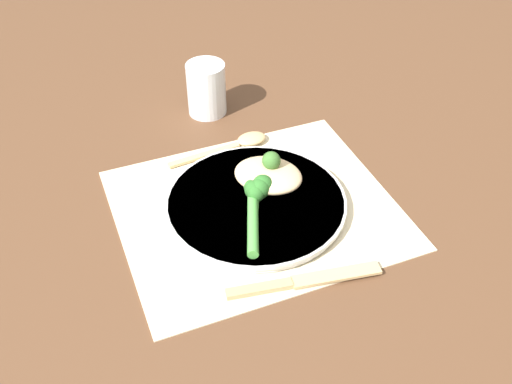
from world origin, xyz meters
The scene contains 10 objects.
ground_plane centered at (0.00, 0.00, 0.00)m, with size 3.00×3.00×0.00m, color brown.
placemat centered at (0.00, 0.00, 0.00)m, with size 0.38×0.33×0.00m.
plate centered at (0.00, 0.00, 0.01)m, with size 0.26×0.26×0.01m.
chicken_fillet centered at (-0.03, -0.03, 0.03)m, with size 0.13×0.13×0.03m.
pesto_dollop_primary centered at (-0.04, -0.03, 0.05)m, with size 0.03×0.03×0.03m.
broccoli_stalk_left centered at (0.00, 0.00, 0.03)m, with size 0.07×0.10×0.03m.
broccoli_stalk_front centered at (0.01, 0.02, 0.03)m, with size 0.08×0.13×0.03m.
knife centered at (0.00, 0.15, 0.01)m, with size 0.20×0.05×0.01m.
spoon centered at (-0.03, -0.15, 0.01)m, with size 0.17×0.04×0.01m.
water_glass centered at (-0.02, -0.27, 0.05)m, with size 0.07×0.07×0.09m.
Camera 1 is at (0.24, 0.58, 0.58)m, focal length 42.00 mm.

